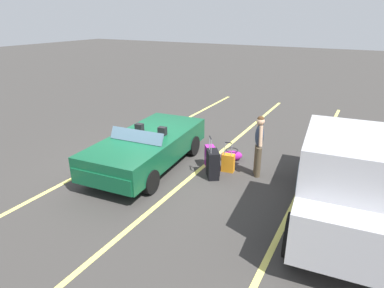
# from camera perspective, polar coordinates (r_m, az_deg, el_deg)

# --- Properties ---
(ground_plane) EXTENTS (80.00, 80.00, 0.00)m
(ground_plane) POSITION_cam_1_polar(r_m,az_deg,el_deg) (9.43, -7.54, -3.85)
(ground_plane) COLOR #383533
(lot_line_near) EXTENTS (18.00, 0.12, 0.01)m
(lot_line_near) POSITION_cam_1_polar(r_m,az_deg,el_deg) (10.21, -13.57, -2.25)
(lot_line_near) COLOR #EAE066
(lot_line_near) RESTS_ON ground_plane
(lot_line_mid) EXTENTS (18.00, 0.12, 0.01)m
(lot_line_mid) POSITION_cam_1_polar(r_m,az_deg,el_deg) (8.76, -0.17, -5.74)
(lot_line_mid) COLOR #EAE066
(lot_line_mid) RESTS_ON ground_plane
(lot_line_far) EXTENTS (18.00, 0.12, 0.01)m
(lot_line_far) POSITION_cam_1_polar(r_m,az_deg,el_deg) (7.98, 17.34, -9.75)
(lot_line_far) COLOR #EAE066
(lot_line_far) RESTS_ON ground_plane
(convertible_car) EXTENTS (4.27, 2.10, 1.24)m
(convertible_car) POSITION_cam_1_polar(r_m,az_deg,el_deg) (9.03, -8.40, -0.99)
(convertible_car) COLOR #0F4C2D
(convertible_car) RESTS_ON ground_plane
(suitcase_large_black) EXTENTS (0.55, 0.50, 1.13)m
(suitcase_large_black) POSITION_cam_1_polar(r_m,az_deg,el_deg) (8.61, 3.66, -3.54)
(suitcase_large_black) COLOR black
(suitcase_large_black) RESTS_ON ground_plane
(suitcase_medium_bright) EXTENTS (0.46, 0.44, 0.62)m
(suitcase_medium_bright) POSITION_cam_1_polar(r_m,az_deg,el_deg) (9.19, 3.21, -2.27)
(suitcase_medium_bright) COLOR #991E8C
(suitcase_medium_bright) RESTS_ON ground_plane
(suitcase_small_carryon) EXTENTS (0.26, 0.37, 0.88)m
(suitcase_small_carryon) POSITION_cam_1_polar(r_m,az_deg,el_deg) (9.02, 6.31, -3.24)
(suitcase_small_carryon) COLOR orange
(suitcase_small_carryon) RESTS_ON ground_plane
(duffel_bag) EXTENTS (0.59, 0.70, 0.34)m
(duffel_bag) POSITION_cam_1_polar(r_m,az_deg,el_deg) (9.72, 6.89, -1.99)
(duffel_bag) COLOR #991E8C
(duffel_bag) RESTS_ON ground_plane
(traveler_person) EXTENTS (0.58, 0.35, 1.65)m
(traveler_person) POSITION_cam_1_polar(r_m,az_deg,el_deg) (8.66, 11.56, 0.22)
(traveler_person) COLOR #4C3F2D
(traveler_person) RESTS_ON ground_plane
(parked_pickup_truck_near) EXTENTS (5.16, 2.43, 2.10)m
(parked_pickup_truck_near) POSITION_cam_1_polar(r_m,az_deg,el_deg) (7.04, 26.49, -5.29)
(parked_pickup_truck_near) COLOR #B2B2B7
(parked_pickup_truck_near) RESTS_ON ground_plane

